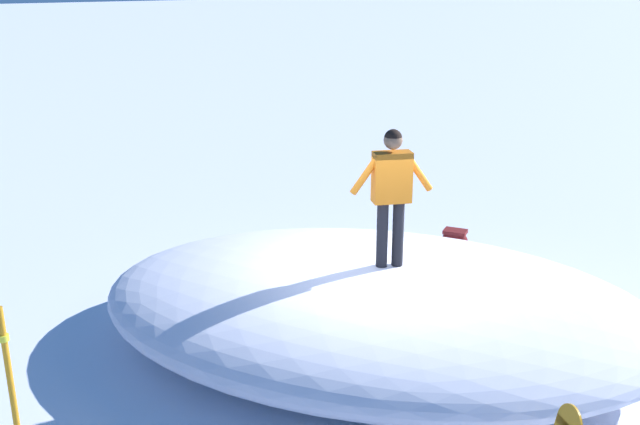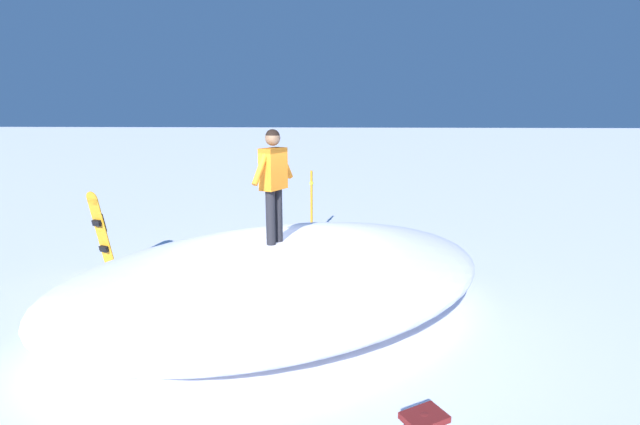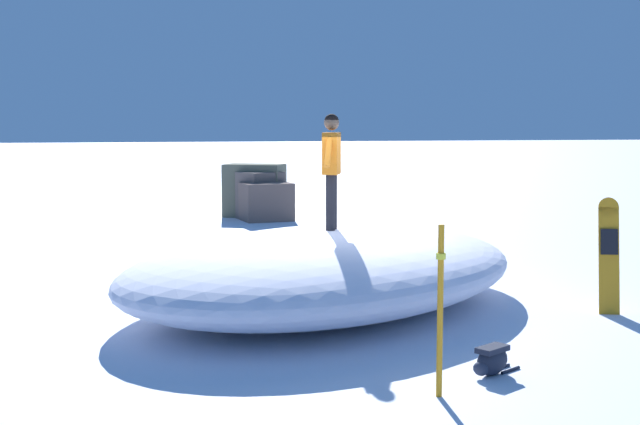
{
  "view_description": "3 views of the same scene",
  "coord_description": "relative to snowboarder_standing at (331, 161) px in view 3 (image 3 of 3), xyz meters",
  "views": [
    {
      "loc": [
        5.2,
        6.49,
        4.57
      ],
      "look_at": [
        0.52,
        -0.42,
        1.82
      ],
      "focal_mm": 40.81,
      "sensor_mm": 36.0,
      "label": 1
    },
    {
      "loc": [
        -6.87,
        -1.21,
        3.02
      ],
      "look_at": [
        0.37,
        -0.59,
        1.49
      ],
      "focal_mm": 25.72,
      "sensor_mm": 36.0,
      "label": 2
    },
    {
      "loc": [
        11.84,
        -3.2,
        2.68
      ],
      "look_at": [
        0.05,
        -0.18,
        1.41
      ],
      "focal_mm": 47.41,
      "sensor_mm": 36.0,
      "label": 3
    }
  ],
  "objects": [
    {
      "name": "snowboarder_standing",
      "position": [
        0.0,
        0.0,
        0.0
      ],
      "size": [
        0.98,
        0.48,
        1.71
      ],
      "color": "black",
      "rests_on": "snow_mound"
    },
    {
      "name": "backpack_near",
      "position": [
        -3.02,
        -1.87,
        -1.93
      ],
      "size": [
        0.56,
        0.69,
        0.44
      ],
      "color": "maroon",
      "rests_on": "ground"
    },
    {
      "name": "rock_outcrop",
      "position": [
        -11.81,
        1.05,
        -1.48
      ],
      "size": [
        2.53,
        1.94,
        1.54
      ],
      "color": "#65554E",
      "rests_on": "ground"
    },
    {
      "name": "snowboard_primary_upright",
      "position": [
        1.51,
        3.7,
        -1.3
      ],
      "size": [
        0.4,
        0.38,
        1.65
      ],
      "color": "orange",
      "rests_on": "ground"
    },
    {
      "name": "ground",
      "position": [
        0.19,
        -0.06,
        -2.15
      ],
      "size": [
        240.0,
        240.0,
        0.0
      ],
      "primitive_type": "plane",
      "color": "white"
    },
    {
      "name": "trail_marker_pole",
      "position": [
        4.45,
        -0.1,
        -1.25
      ],
      "size": [
        0.1,
        0.1,
        1.72
      ],
      "color": "orange",
      "rests_on": "ground"
    },
    {
      "name": "backpack_far",
      "position": [
        3.93,
        0.72,
        -1.99
      ],
      "size": [
        0.48,
        0.68,
        0.32
      ],
      "color": "#1E2333",
      "rests_on": "ground"
    },
    {
      "name": "snow_mound",
      "position": [
        0.13,
        -0.12,
        -1.59
      ],
      "size": [
        8.2,
        8.52,
        1.13
      ],
      "primitive_type": "ellipsoid",
      "rotation": [
        0.0,
        0.0,
        2.26
      ],
      "color": "white",
      "rests_on": "ground"
    }
  ]
}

